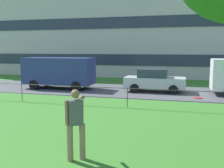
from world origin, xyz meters
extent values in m
cube|color=#4C4C51|center=(0.00, 16.59, 0.00)|extent=(80.00, 6.03, 0.01)
cylinder|color=#333833|center=(-5.91, 11.42, 0.50)|extent=(0.04, 0.04, 1.00)
cylinder|color=#333833|center=(0.00, 11.42, 0.50)|extent=(0.04, 0.04, 1.00)
cylinder|color=#333833|center=(0.00, 11.42, 0.45)|extent=(35.45, 0.03, 0.03)
cylinder|color=#333833|center=(0.00, 11.42, 0.95)|extent=(35.45, 0.03, 0.03)
cylinder|color=#846B4C|center=(-0.12, 4.93, 0.47)|extent=(0.16, 0.16, 0.94)
cylinder|color=#846B4C|center=(0.14, 5.10, 0.47)|extent=(0.16, 0.16, 0.94)
cube|color=#4C4C51|center=(0.01, 5.01, 1.26)|extent=(0.44, 0.41, 0.66)
sphere|color=brown|center=(0.01, 5.01, 1.73)|extent=(0.22, 0.22, 0.22)
cylinder|color=brown|center=(0.01, 5.38, 1.58)|extent=(0.42, 0.57, 0.20)
cylinder|color=brown|center=(-0.18, 4.89, 1.27)|extent=(0.09, 0.09, 0.62)
cylinder|color=red|center=(3.05, 6.93, 1.43)|extent=(0.37, 0.37, 0.04)
cube|color=navy|center=(-6.10, 16.31, 1.29)|extent=(5.02, 2.01, 1.90)
cube|color=#283342|center=(-4.10, 16.33, 1.62)|extent=(0.14, 1.67, 0.76)
cylinder|color=black|center=(-4.41, 17.26, 0.34)|extent=(0.68, 0.25, 0.68)
cylinder|color=black|center=(-4.40, 15.40, 0.34)|extent=(0.68, 0.25, 0.68)
cylinder|color=black|center=(-7.61, 17.23, 0.34)|extent=(0.68, 0.25, 0.68)
cylinder|color=black|center=(-7.60, 15.37, 0.34)|extent=(0.68, 0.25, 0.68)
cube|color=#B7BABF|center=(0.78, 16.68, 0.64)|extent=(4.02, 1.76, 0.68)
cube|color=#2D3847|center=(0.63, 16.67, 1.26)|extent=(1.92, 1.55, 0.56)
cylinder|color=black|center=(2.00, 17.50, 0.30)|extent=(0.60, 0.21, 0.60)
cylinder|color=black|center=(2.03, 15.89, 0.30)|extent=(0.60, 0.21, 0.60)
cylinder|color=black|center=(-0.48, 17.47, 0.30)|extent=(0.60, 0.21, 0.60)
cylinder|color=black|center=(-0.45, 15.85, 0.30)|extent=(0.60, 0.21, 0.60)
cube|color=#B7B2AD|center=(-7.32, 32.07, 7.23)|extent=(35.66, 15.19, 14.47)
cube|color=#283342|center=(-7.32, 24.44, 1.81)|extent=(29.95, 0.06, 1.10)
cube|color=#283342|center=(-7.32, 24.44, 5.43)|extent=(29.95, 0.06, 1.10)
camera|label=1|loc=(2.61, -1.02, 2.84)|focal=42.21mm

